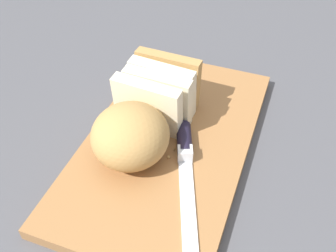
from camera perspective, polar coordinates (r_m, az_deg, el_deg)
name	(u,v)px	position (r m, az deg, el deg)	size (l,w,h in m)	color
ground_plane	(168,148)	(0.66, 0.00, -3.12)	(3.00, 3.00, 0.00)	#4C4C51
cutting_board	(168,144)	(0.66, 0.00, -2.53)	(0.46, 0.25, 0.02)	#9E6B3D
bread_loaf	(143,116)	(0.62, -3.58, 1.39)	(0.23, 0.12, 0.09)	tan
bread_knife	(185,155)	(0.61, 2.46, -4.15)	(0.24, 0.12, 0.02)	silver
crumb_near_knife	(174,150)	(0.63, 0.91, -3.42)	(0.00, 0.00, 0.00)	tan
crumb_near_loaf	(169,157)	(0.62, 0.07, -4.45)	(0.01, 0.01, 0.01)	tan
crumb_stray_left	(145,127)	(0.67, -3.33, -0.18)	(0.00, 0.00, 0.00)	tan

